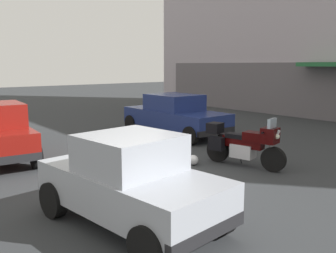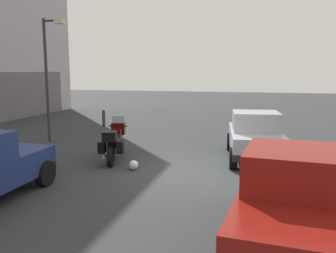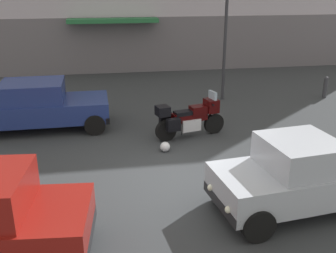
{
  "view_description": "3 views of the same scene",
  "coord_description": "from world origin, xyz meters",
  "px_view_note": "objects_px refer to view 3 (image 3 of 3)",
  "views": [
    {
      "loc": [
        7.07,
        -5.0,
        2.68
      ],
      "look_at": [
        -0.16,
        0.77,
        1.13
      ],
      "focal_mm": 39.54,
      "sensor_mm": 36.0,
      "label": 1
    },
    {
      "loc": [
        -9.55,
        -1.91,
        2.85
      ],
      "look_at": [
        0.92,
        0.8,
        1.16
      ],
      "focal_mm": 37.93,
      "sensor_mm": 36.0,
      "label": 2
    },
    {
      "loc": [
        -1.7,
        -8.4,
        4.46
      ],
      "look_at": [
        -0.14,
        0.77,
        1.04
      ],
      "focal_mm": 42.09,
      "sensor_mm": 36.0,
      "label": 3
    }
  ],
  "objects_px": {
    "car_compact_side": "(297,176)",
    "bollard_curbside": "(325,87)",
    "motorcycle": "(189,118)",
    "streetlamp_curbside": "(227,24)",
    "car_sedan_far": "(35,106)",
    "helmet": "(165,147)"
  },
  "relations": [
    {
      "from": "motorcycle",
      "to": "car_sedan_far",
      "type": "distance_m",
      "value": 4.89
    },
    {
      "from": "motorcycle",
      "to": "streetlamp_curbside",
      "type": "relative_size",
      "value": 0.46
    },
    {
      "from": "helmet",
      "to": "car_compact_side",
      "type": "height_order",
      "value": "car_compact_side"
    },
    {
      "from": "helmet",
      "to": "bollard_curbside",
      "type": "height_order",
      "value": "bollard_curbside"
    },
    {
      "from": "helmet",
      "to": "car_compact_side",
      "type": "bearing_deg",
      "value": -57.55
    },
    {
      "from": "motorcycle",
      "to": "helmet",
      "type": "xyz_separation_m",
      "value": [
        -0.9,
        -0.96,
        -0.48
      ]
    },
    {
      "from": "motorcycle",
      "to": "bollard_curbside",
      "type": "relative_size",
      "value": 2.54
    },
    {
      "from": "motorcycle",
      "to": "car_compact_side",
      "type": "bearing_deg",
      "value": -87.13
    },
    {
      "from": "motorcycle",
      "to": "car_compact_side",
      "type": "xyz_separation_m",
      "value": [
        1.26,
        -4.35,
        0.15
      ]
    },
    {
      "from": "car_sedan_far",
      "to": "car_compact_side",
      "type": "relative_size",
      "value": 1.28
    },
    {
      "from": "helmet",
      "to": "car_sedan_far",
      "type": "height_order",
      "value": "car_sedan_far"
    },
    {
      "from": "helmet",
      "to": "streetlamp_curbside",
      "type": "relative_size",
      "value": 0.06
    },
    {
      "from": "motorcycle",
      "to": "streetlamp_curbside",
      "type": "height_order",
      "value": "streetlamp_curbside"
    },
    {
      "from": "car_compact_side",
      "to": "bollard_curbside",
      "type": "distance_m",
      "value": 9.26
    },
    {
      "from": "helmet",
      "to": "car_sedan_far",
      "type": "distance_m",
      "value": 4.53
    },
    {
      "from": "streetlamp_curbside",
      "to": "bollard_curbside",
      "type": "xyz_separation_m",
      "value": [
        4.19,
        -0.34,
        -2.5
      ]
    },
    {
      "from": "motorcycle",
      "to": "helmet",
      "type": "bearing_deg",
      "value": -146.41
    },
    {
      "from": "helmet",
      "to": "car_sedan_far",
      "type": "bearing_deg",
      "value": 146.81
    },
    {
      "from": "streetlamp_curbside",
      "to": "bollard_curbside",
      "type": "distance_m",
      "value": 4.89
    },
    {
      "from": "motorcycle",
      "to": "bollard_curbside",
      "type": "bearing_deg",
      "value": 14.18
    },
    {
      "from": "motorcycle",
      "to": "car_sedan_far",
      "type": "bearing_deg",
      "value": 148.85
    },
    {
      "from": "motorcycle",
      "to": "streetlamp_curbside",
      "type": "bearing_deg",
      "value": 45.48
    }
  ]
}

